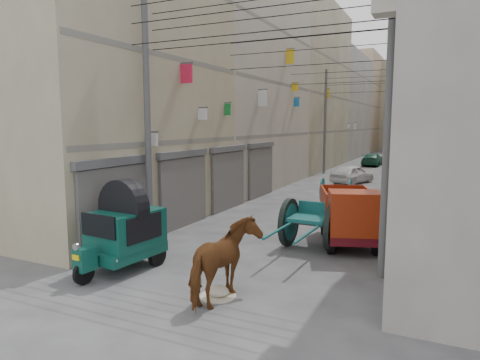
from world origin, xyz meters
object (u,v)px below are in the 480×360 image
Objects in this scene: auto_rickshaw at (124,229)px; second_cart at (336,190)px; mini_truck at (350,219)px; feed_sack at (218,291)px; distant_car_green at (373,159)px; distant_car_white at (352,174)px; distant_car_grey at (406,171)px; horse at (225,262)px; tonga_cart at (310,223)px.

auto_rickshaw is 1.80× the size of second_cart.
mini_truck is (5.02, 4.62, -0.17)m from auto_rickshaw.
feed_sack is 0.13× the size of distant_car_green.
distant_car_white is (-2.81, 14.92, -0.30)m from mini_truck.
mini_truck reaches higher than distant_car_green.
distant_car_white reaches higher than distant_car_green.
mini_truck is 15.19m from distant_car_white.
second_cart is 11.35m from distant_car_grey.
distant_car_green is (-0.66, 13.11, -0.04)m from distant_car_white.
distant_car_grey is (1.81, 23.74, -0.26)m from horse.
distant_car_grey is (0.18, 18.42, -0.29)m from mini_truck.
tonga_cart is 8.00m from second_cart.
mini_truck is at bearing 48.36° from auto_rickshaw.
tonga_cart is at bearing 51.31° from auto_rickshaw.
second_cart is 12.64m from horse.
feed_sack is (-1.88, -5.19, -0.78)m from mini_truck.
distant_car_white is at bearing 81.04° from mini_truck.
mini_truck is 28.24m from distant_car_green.
distant_car_grey is (2.06, 23.60, 0.49)m from feed_sack.
mini_truck is 0.98× the size of distant_car_grey.
auto_rickshaw reaches higher than distant_car_green.
mini_truck is 1.02× the size of distant_car_white.
second_cart is at bearing 99.22° from tonga_cart.
distant_car_green is (1.55, 32.64, -0.51)m from auto_rickshaw.
distant_car_green is at bearing -67.34° from distant_car_white.
auto_rickshaw is 0.71× the size of distant_car_grey.
horse is at bearing -126.72° from mini_truck.
auto_rickshaw reaches higher than second_cart.
distant_car_grey is (2.31, 11.11, -0.04)m from second_cart.
distant_car_green is (-3.66, 9.61, -0.04)m from distant_car_grey.
second_cart is 2.90× the size of feed_sack.
horse is 23.81m from distant_car_grey.
tonga_cart is 2.29× the size of second_cart.
mini_truck is at bearing 70.03° from feed_sack.
distant_car_green is at bearing -85.83° from horse.
distant_car_grey reaches higher than distant_car_green.
distant_car_grey is (2.99, 3.50, 0.00)m from distant_car_white.
tonga_cart is 6.63× the size of feed_sack.
auto_rickshaw is 3.47m from horse.
horse is 0.58× the size of distant_car_white.
auto_rickshaw is 5.22× the size of feed_sack.
distant_car_green is at bearing 96.59° from tonga_cart.
feed_sack is (-0.78, -4.56, -0.66)m from tonga_cart.
mini_truck reaches higher than horse.
tonga_cart reaches higher than distant_car_grey.
distant_car_grey is at bearing -93.36° from horse.
feed_sack is at bearing -93.81° from second_cart.
second_cart is (-1.02, 7.93, -0.14)m from tonga_cart.
mini_truck is at bearing 98.10° from distant_car_green.
distant_car_white is 0.96× the size of distant_car_grey.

